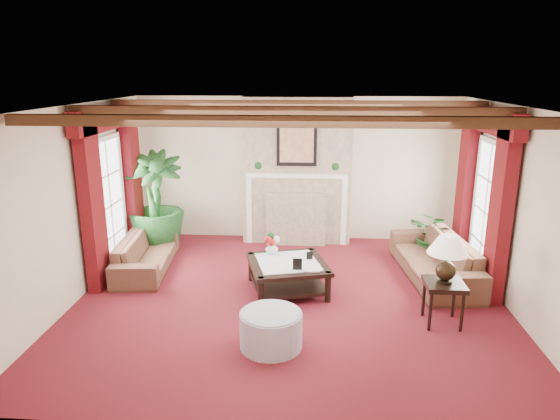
# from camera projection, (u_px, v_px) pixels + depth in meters

# --- Properties ---
(floor) EXTENTS (6.00, 6.00, 0.00)m
(floor) POSITION_uv_depth(u_px,v_px,m) (290.00, 298.00, 7.15)
(floor) COLOR #4D0D12
(floor) RESTS_ON ground
(ceiling) EXTENTS (6.00, 6.00, 0.00)m
(ceiling) POSITION_uv_depth(u_px,v_px,m) (291.00, 106.00, 6.42)
(ceiling) COLOR white
(ceiling) RESTS_ON floor
(back_wall) EXTENTS (6.00, 0.02, 2.70)m
(back_wall) POSITION_uv_depth(u_px,v_px,m) (297.00, 169.00, 9.43)
(back_wall) COLOR beige
(back_wall) RESTS_ON ground
(left_wall) EXTENTS (0.02, 5.50, 2.70)m
(left_wall) POSITION_uv_depth(u_px,v_px,m) (77.00, 203.00, 6.98)
(left_wall) COLOR beige
(left_wall) RESTS_ON ground
(right_wall) EXTENTS (0.02, 5.50, 2.70)m
(right_wall) POSITION_uv_depth(u_px,v_px,m) (517.00, 211.00, 6.59)
(right_wall) COLOR beige
(right_wall) RESTS_ON ground
(ceiling_beams) EXTENTS (6.00, 3.00, 0.12)m
(ceiling_beams) POSITION_uv_depth(u_px,v_px,m) (291.00, 111.00, 6.44)
(ceiling_beams) COLOR #351D10
(ceiling_beams) RESTS_ON ceiling
(fireplace) EXTENTS (2.00, 0.52, 2.70)m
(fireplace) POSITION_uv_depth(u_px,v_px,m) (298.00, 97.00, 8.87)
(fireplace) COLOR tan
(fireplace) RESTS_ON ground
(french_door_left) EXTENTS (0.10, 1.10, 2.16)m
(french_door_left) POSITION_uv_depth(u_px,v_px,m) (103.00, 138.00, 7.73)
(french_door_left) COLOR white
(french_door_left) RESTS_ON ground
(french_door_right) EXTENTS (0.10, 1.10, 2.16)m
(french_door_right) POSITION_uv_depth(u_px,v_px,m) (495.00, 142.00, 7.34)
(french_door_right) COLOR white
(french_door_right) RESTS_ON ground
(curtains_left) EXTENTS (0.20, 2.40, 2.55)m
(curtains_left) POSITION_uv_depth(u_px,v_px,m) (107.00, 111.00, 7.61)
(curtains_left) COLOR #4A0909
(curtains_left) RESTS_ON ground
(curtains_right) EXTENTS (0.20, 2.40, 2.55)m
(curtains_right) POSITION_uv_depth(u_px,v_px,m) (491.00, 113.00, 7.24)
(curtains_right) COLOR #4A0909
(curtains_right) RESTS_ON ground
(sofa_left) EXTENTS (1.98, 0.89, 0.73)m
(sofa_left) POSITION_uv_depth(u_px,v_px,m) (146.00, 248.00, 8.11)
(sofa_left) COLOR #340E17
(sofa_left) RESTS_ON ground
(sofa_right) EXTENTS (2.33, 1.09, 0.86)m
(sofa_right) POSITION_uv_depth(u_px,v_px,m) (435.00, 251.00, 7.76)
(sofa_right) COLOR #340E17
(sofa_right) RESTS_ON ground
(potted_palm) EXTENTS (1.97, 2.34, 1.00)m
(potted_palm) POSITION_uv_depth(u_px,v_px,m) (156.00, 223.00, 8.95)
(potted_palm) COLOR black
(potted_palm) RESTS_ON ground
(small_plant) EXTENTS (1.63, 1.63, 0.67)m
(small_plant) POSITION_uv_depth(u_px,v_px,m) (433.00, 241.00, 8.55)
(small_plant) COLOR black
(small_plant) RESTS_ON ground
(coffee_table) EXTENTS (1.34, 1.34, 0.45)m
(coffee_table) POSITION_uv_depth(u_px,v_px,m) (288.00, 276.00, 7.34)
(coffee_table) COLOR black
(coffee_table) RESTS_ON ground
(side_table) EXTENTS (0.49, 0.49, 0.57)m
(side_table) POSITION_uv_depth(u_px,v_px,m) (443.00, 303.00, 6.36)
(side_table) COLOR black
(side_table) RESTS_ON ground
(ottoman) EXTENTS (0.74, 0.74, 0.43)m
(ottoman) POSITION_uv_depth(u_px,v_px,m) (271.00, 330.00, 5.83)
(ottoman) COLOR #978EA1
(ottoman) RESTS_ON ground
(table_lamp) EXTENTS (0.50, 0.50, 0.64)m
(table_lamp) POSITION_uv_depth(u_px,v_px,m) (447.00, 258.00, 6.20)
(table_lamp) COLOR black
(table_lamp) RESTS_ON side_table
(flower_vase) EXTENTS (0.23, 0.24, 0.19)m
(flower_vase) POSITION_uv_depth(u_px,v_px,m) (272.00, 248.00, 7.57)
(flower_vase) COLOR silver
(flower_vase) RESTS_ON coffee_table
(book) EXTENTS (0.22, 0.03, 0.30)m
(book) POSITION_uv_depth(u_px,v_px,m) (305.00, 259.00, 7.00)
(book) COLOR black
(book) RESTS_ON coffee_table
(photo_frame_a) EXTENTS (0.13, 0.02, 0.17)m
(photo_frame_a) POSITION_uv_depth(u_px,v_px,m) (297.00, 264.00, 6.96)
(photo_frame_a) COLOR black
(photo_frame_a) RESTS_ON coffee_table
(photo_frame_b) EXTENTS (0.10, 0.05, 0.12)m
(photo_frame_b) POSITION_uv_depth(u_px,v_px,m) (310.00, 256.00, 7.36)
(photo_frame_b) COLOR black
(photo_frame_b) RESTS_ON coffee_table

